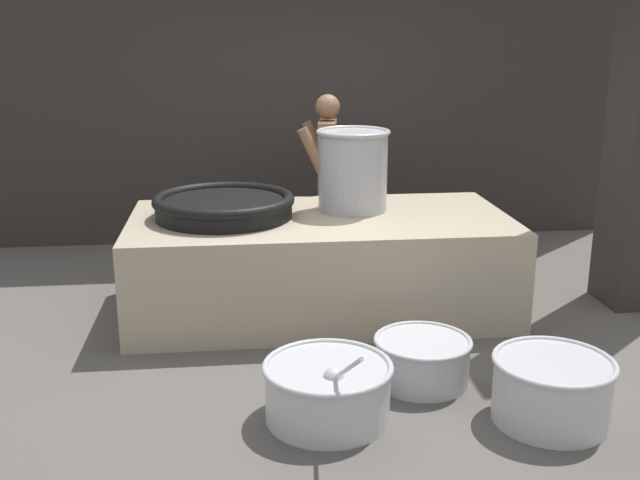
# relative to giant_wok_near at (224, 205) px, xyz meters

# --- Properties ---
(ground_plane) EXTENTS (60.00, 60.00, 0.00)m
(ground_plane) POSITION_rel_giant_wok_near_xyz_m (0.75, -0.05, -0.88)
(ground_plane) COLOR #56514C
(back_wall) EXTENTS (6.91, 0.24, 4.06)m
(back_wall) POSITION_rel_giant_wok_near_xyz_m (0.75, 2.19, 1.15)
(back_wall) COLOR #2D2826
(back_wall) RESTS_ON ground_plane
(hearth_platform) EXTENTS (2.98, 1.48, 0.78)m
(hearth_platform) POSITION_rel_giant_wok_near_xyz_m (0.75, -0.05, -0.49)
(hearth_platform) COLOR tan
(hearth_platform) RESTS_ON ground_plane
(giant_wok_near) EXTENTS (1.11, 1.11, 0.18)m
(giant_wok_near) POSITION_rel_giant_wok_near_xyz_m (0.00, 0.00, 0.00)
(giant_wok_near) COLOR black
(giant_wok_near) RESTS_ON hearth_platform
(stock_pot) EXTENTS (0.59, 0.59, 0.65)m
(stock_pot) POSITION_rel_giant_wok_near_xyz_m (1.04, 0.13, 0.24)
(stock_pot) COLOR #9E9EA3
(stock_pot) RESTS_ON hearth_platform
(cook) EXTENTS (0.43, 0.63, 1.63)m
(cook) POSITION_rel_giant_wok_near_xyz_m (0.94, 1.10, 0.01)
(cook) COLOR brown
(cook) RESTS_ON ground_plane
(prep_bowl_vegetables) EXTENTS (0.76, 0.99, 0.66)m
(prep_bowl_vegetables) POSITION_rel_giant_wok_near_xyz_m (0.60, -1.83, -0.68)
(prep_bowl_vegetables) COLOR #B7B7BC
(prep_bowl_vegetables) RESTS_ON ground_plane
(prep_bowl_meat) EXTENTS (0.70, 0.70, 0.39)m
(prep_bowl_meat) POSITION_rel_giant_wok_near_xyz_m (1.88, -1.99, -0.66)
(prep_bowl_meat) COLOR #B7B7BC
(prep_bowl_meat) RESTS_ON ground_plane
(prep_bowl_extra) EXTENTS (0.63, 0.63, 0.30)m
(prep_bowl_extra) POSITION_rel_giant_wok_near_xyz_m (1.26, -1.42, -0.71)
(prep_bowl_extra) COLOR #B7B7BC
(prep_bowl_extra) RESTS_ON ground_plane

